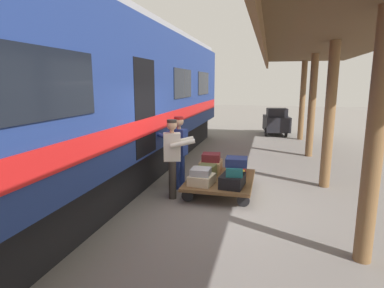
# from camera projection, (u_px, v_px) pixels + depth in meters

# --- Properties ---
(ground_plane) EXTENTS (60.00, 60.00, 0.00)m
(ground_plane) POSITION_uv_depth(u_px,v_px,m) (227.00, 204.00, 6.58)
(ground_plane) COLOR slate
(platform_canopy) EXTENTS (3.20, 17.60, 3.56)m
(platform_canopy) POSITION_uv_depth(u_px,v_px,m) (350.00, 35.00, 5.48)
(platform_canopy) COLOR brown
(platform_canopy) RESTS_ON ground_plane
(train_car) EXTENTS (3.02, 16.88, 4.00)m
(train_car) POSITION_uv_depth(u_px,v_px,m) (81.00, 102.00, 6.95)
(train_car) COLOR navy
(train_car) RESTS_ON ground_plane
(luggage_cart) EXTENTS (1.45, 1.91, 0.33)m
(luggage_cart) POSITION_uv_depth(u_px,v_px,m) (221.00, 180.00, 7.23)
(luggage_cart) COLOR brown
(luggage_cart) RESTS_ON ground_plane
(suitcase_yellow_case) EXTENTS (0.39, 0.53, 0.16)m
(suitcase_yellow_case) POSITION_uv_depth(u_px,v_px,m) (235.00, 176.00, 7.13)
(suitcase_yellow_case) COLOR gold
(suitcase_yellow_case) RESTS_ON luggage_cart
(suitcase_red_plastic) EXTENTS (0.43, 0.61, 0.17)m
(suitcase_red_plastic) POSITION_uv_depth(u_px,v_px,m) (238.00, 169.00, 7.63)
(suitcase_red_plastic) COLOR #AD231E
(suitcase_red_plastic) RESTS_ON luggage_cart
(suitcase_cream_canvas) EXTENTS (0.55, 0.60, 0.20)m
(suitcase_cream_canvas) POSITION_uv_depth(u_px,v_px,m) (202.00, 180.00, 6.78)
(suitcase_cream_canvas) COLOR beige
(suitcase_cream_canvas) RESTS_ON luggage_cart
(suitcase_black_hardshell) EXTENTS (0.52, 0.67, 0.25)m
(suitcase_black_hardshell) POSITION_uv_depth(u_px,v_px,m) (232.00, 181.00, 6.62)
(suitcase_black_hardshell) COLOR black
(suitcase_black_hardshell) RESTS_ON luggage_cart
(suitcase_olive_duffel) EXTENTS (0.42, 0.48, 0.29)m
(suitcase_olive_duffel) POSITION_uv_depth(u_px,v_px,m) (207.00, 171.00, 7.28)
(suitcase_olive_duffel) COLOR brown
(suitcase_olive_duffel) RESTS_ON luggage_cart
(suitcase_tan_vintage) EXTENTS (0.52, 0.64, 0.26)m
(suitcase_tan_vintage) POSITION_uv_depth(u_px,v_px,m) (211.00, 166.00, 7.78)
(suitcase_tan_vintage) COLOR tan
(suitcase_tan_vintage) RESTS_ON luggage_cart
(suitcase_teal_softside) EXTENTS (0.39, 0.55, 0.18)m
(suitcase_teal_softside) POSITION_uv_depth(u_px,v_px,m) (234.00, 170.00, 6.61)
(suitcase_teal_softside) COLOR #1E666B
(suitcase_teal_softside) RESTS_ON suitcase_black_hardshell
(suitcase_navy_fabric) EXTENTS (0.46, 0.43, 0.17)m
(suitcase_navy_fabric) POSITION_uv_depth(u_px,v_px,m) (237.00, 162.00, 6.60)
(suitcase_navy_fabric) COLOR navy
(suitcase_navy_fabric) RESTS_ON suitcase_teal_softside
(suitcase_gray_aluminum) EXTENTS (0.41, 0.41, 0.14)m
(suitcase_gray_aluminum) POSITION_uv_depth(u_px,v_px,m) (201.00, 172.00, 6.75)
(suitcase_gray_aluminum) COLOR #9EA0A5
(suitcase_gray_aluminum) RESTS_ON suitcase_cream_canvas
(suitcase_maroon_trunk) EXTENTS (0.45, 0.42, 0.19)m
(suitcase_maroon_trunk) POSITION_uv_depth(u_px,v_px,m) (211.00, 157.00, 7.73)
(suitcase_maroon_trunk) COLOR maroon
(suitcase_maroon_trunk) RESTS_ON suitcase_tan_vintage
(porter_in_overalls) EXTENTS (0.73, 0.56, 1.70)m
(porter_in_overalls) POSITION_uv_depth(u_px,v_px,m) (178.00, 150.00, 7.41)
(porter_in_overalls) COLOR navy
(porter_in_overalls) RESTS_ON ground_plane
(porter_by_door) EXTENTS (0.73, 0.57, 1.70)m
(porter_by_door) POSITION_uv_depth(u_px,v_px,m) (173.00, 156.00, 6.81)
(porter_by_door) COLOR #332D28
(porter_by_door) RESTS_ON ground_plane
(baggage_tug) EXTENTS (1.32, 1.84, 1.30)m
(baggage_tug) POSITION_uv_depth(u_px,v_px,m) (276.00, 122.00, 15.22)
(baggage_tug) COLOR black
(baggage_tug) RESTS_ON ground_plane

